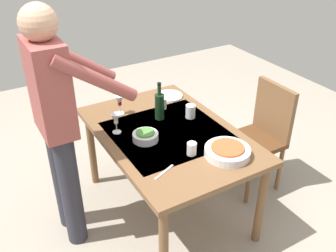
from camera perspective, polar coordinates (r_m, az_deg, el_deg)
name	(u,v)px	position (r m, az deg, el deg)	size (l,w,h in m)	color
ground_plane	(168,207)	(3.17, 0.00, -12.12)	(6.00, 6.00, 0.00)	#9E9384
dining_table	(168,141)	(2.77, 0.00, -2.25)	(1.37, 0.92, 0.72)	brown
chair_near	(262,131)	(3.21, 14.02, -0.67)	(0.40, 0.40, 0.91)	#523019
person_server	(58,119)	(2.51, -16.23, 1.07)	(0.42, 0.61, 1.69)	#2D2D38
wine_bottle	(159,106)	(2.85, -1.29, 3.10)	(0.07, 0.07, 0.30)	black
wine_glass_left	(120,102)	(2.94, -7.30, 3.66)	(0.07, 0.07, 0.15)	white
wine_glass_right	(116,120)	(2.69, -7.85, 0.93)	(0.07, 0.07, 0.15)	white
water_cup_near_left	(162,103)	(3.02, -0.86, 3.43)	(0.07, 0.07, 0.09)	silver
water_cup_near_right	(192,149)	(2.47, 3.59, -3.43)	(0.06, 0.06, 0.09)	silver
water_cup_far_left	(190,111)	(2.89, 3.40, 2.22)	(0.07, 0.07, 0.10)	silver
serving_bowl_pasta	(227,151)	(2.49, 8.92, -3.76)	(0.30, 0.30, 0.07)	silver
side_bowl_salad	(145,136)	(2.62, -3.41, -1.52)	(0.18, 0.18, 0.07)	silver
dinner_plate_near	(169,96)	(3.23, 0.18, 4.57)	(0.23, 0.23, 0.01)	silver
table_fork	(164,172)	(2.34, -0.60, -6.94)	(0.01, 0.18, 0.01)	silver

